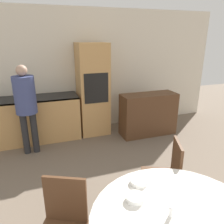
# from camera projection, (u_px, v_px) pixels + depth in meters

# --- Properties ---
(wall_back) EXTENTS (6.61, 0.05, 2.60)m
(wall_back) POSITION_uv_depth(u_px,v_px,m) (79.00, 72.00, 4.73)
(wall_back) COLOR silver
(wall_back) RESTS_ON ground_plane
(kitchen_counter) EXTENTS (2.33, 0.60, 0.90)m
(kitchen_counter) POSITION_uv_depth(u_px,v_px,m) (19.00, 120.00, 4.30)
(kitchen_counter) COLOR tan
(kitchen_counter) RESTS_ON ground_plane
(oven_unit) EXTENTS (0.61, 0.59, 1.91)m
(oven_unit) POSITION_uv_depth(u_px,v_px,m) (93.00, 90.00, 4.61)
(oven_unit) COLOR tan
(oven_unit) RESTS_ON ground_plane
(sideboard) EXTENTS (1.19, 0.45, 0.90)m
(sideboard) POSITION_uv_depth(u_px,v_px,m) (148.00, 114.00, 4.68)
(sideboard) COLOR #51331E
(sideboard) RESTS_ON ground_plane
(chair_far_left) EXTENTS (0.53, 0.53, 0.91)m
(chair_far_left) POSITION_uv_depth(u_px,v_px,m) (63.00, 223.00, 1.86)
(chair_far_left) COLOR #51331E
(chair_far_left) RESTS_ON ground_plane
(chair_far_right) EXTENTS (0.52, 0.52, 0.91)m
(chair_far_right) POSITION_uv_depth(u_px,v_px,m) (167.00, 173.00, 2.56)
(chair_far_right) COLOR #51331E
(chair_far_right) RESTS_ON ground_plane
(person_standing) EXTENTS (0.36, 0.36, 1.59)m
(person_standing) POSITION_uv_depth(u_px,v_px,m) (26.00, 101.00, 3.72)
(person_standing) COLOR #262628
(person_standing) RESTS_ON ground_plane
(bowl_near) EXTENTS (0.16, 0.16, 0.04)m
(bowl_near) POSITION_uv_depth(u_px,v_px,m) (139.00, 182.00, 2.00)
(bowl_near) COLOR white
(bowl_near) RESTS_ON dining_table
(bowl_far) EXTENTS (0.15, 0.15, 0.05)m
(bowl_far) POSITION_uv_depth(u_px,v_px,m) (135.00, 198.00, 1.79)
(bowl_far) COLOR white
(bowl_far) RESTS_ON dining_table
(salt_shaker) EXTENTS (0.03, 0.03, 0.09)m
(salt_shaker) POSITION_uv_depth(u_px,v_px,m) (171.00, 211.00, 1.63)
(salt_shaker) COLOR white
(salt_shaker) RESTS_ON dining_table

